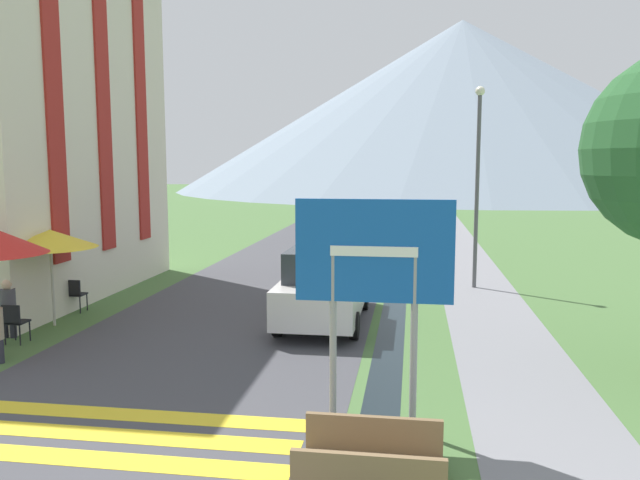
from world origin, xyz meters
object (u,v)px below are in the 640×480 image
hotel_building (17,89)px  footbridge (371,469)px  road_sign (374,274)px  cafe_chair_far_right (75,292)px  parked_car_near (325,285)px  cafe_umbrella_middle_yellow (50,239)px  parked_car_far (370,226)px  person_seated_far (8,306)px  cafe_chair_near_left (14,320)px  streetlamp (478,172)px

hotel_building → footbridge: (10.60, -9.49, -5.58)m
road_sign → cafe_chair_far_right: (-7.88, 5.89, -1.74)m
road_sign → footbridge: road_sign is taller
road_sign → parked_car_near: road_sign is taller
road_sign → cafe_chair_far_right: size_ratio=3.86×
cafe_umbrella_middle_yellow → hotel_building: bearing=130.5°
parked_car_far → person_seated_far: parked_car_far is taller
road_sign → cafe_umbrella_middle_yellow: road_sign is taller
cafe_chair_far_right → cafe_umbrella_middle_yellow: size_ratio=0.38×
hotel_building → parked_car_near: size_ratio=2.40×
parked_car_far → cafe_umbrella_middle_yellow: cafe_umbrella_middle_yellow is taller
parked_car_far → cafe_chair_near_left: bearing=-110.8°
parked_car_near → parked_car_far: size_ratio=1.06×
hotel_building → person_seated_far: size_ratio=8.39×
parked_car_near → cafe_umbrella_middle_yellow: cafe_umbrella_middle_yellow is taller
hotel_building → footbridge: bearing=-41.9°
cafe_chair_near_left → streetlamp: streetlamp is taller
footbridge → cafe_chair_near_left: cafe_chair_near_left is taller
parked_car_near → streetlamp: 6.71m
footbridge → streetlamp: bearing=79.3°
streetlamp → hotel_building: bearing=-168.1°
footbridge → cafe_umbrella_middle_yellow: bearing=141.5°
hotel_building → parked_car_near: (9.00, -2.07, -4.90)m
road_sign → person_seated_far: 8.97m
hotel_building → footbridge: size_ratio=6.32×
parked_car_far → streetlamp: (3.78, -9.03, 2.58)m
streetlamp → cafe_umbrella_middle_yellow: bearing=-149.1°
cafe_chair_near_left → footbridge: bearing=-50.2°
cafe_umbrella_middle_yellow → person_seated_far: (-0.40, -1.06, -1.33)m
parked_car_near → person_seated_far: bearing=-160.8°
streetlamp → person_seated_far: bearing=-145.9°
footbridge → person_seated_far: person_seated_far is taller
hotel_building → parked_car_near: 10.45m
hotel_building → cafe_umbrella_middle_yellow: bearing=-49.5°
footbridge → parked_car_near: size_ratio=0.38×
parked_car_near → cafe_chair_near_left: bearing=-156.1°
cafe_umbrella_middle_yellow → person_seated_far: bearing=-110.4°
footbridge → cafe_chair_near_left: 9.06m
person_seated_far → cafe_umbrella_middle_yellow: bearing=69.6°
cafe_chair_near_left → cafe_chair_far_right: 2.76m
footbridge → parked_car_near: (-1.60, 7.42, 0.68)m
cafe_chair_far_right → footbridge: bearing=-60.3°
parked_car_far → parked_car_near: bearing=-90.5°
hotel_building → road_sign: (10.51, -7.93, -3.55)m
footbridge → cafe_chair_far_right: cafe_chair_far_right is taller
parked_car_near → cafe_umbrella_middle_yellow: bearing=-168.7°
road_sign → cafe_chair_far_right: 9.99m
parked_car_far → cafe_chair_near_left: (-6.28, -16.55, -0.40)m
hotel_building → person_seated_far: bearing=-61.0°
parked_car_near → streetlamp: bearing=50.8°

